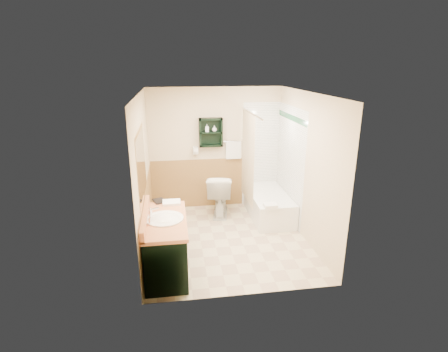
% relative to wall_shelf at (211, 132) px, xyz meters
% --- Properties ---
extents(floor, '(3.00, 3.00, 0.00)m').
position_rel_wall_shelf_xyz_m(floor, '(0.10, -1.41, -1.55)').
color(floor, beige).
rests_on(floor, ground).
extents(back_wall, '(2.60, 0.04, 2.40)m').
position_rel_wall_shelf_xyz_m(back_wall, '(0.10, 0.11, -0.35)').
color(back_wall, '#F7E8C1').
rests_on(back_wall, ground).
extents(left_wall, '(0.04, 3.00, 2.40)m').
position_rel_wall_shelf_xyz_m(left_wall, '(-1.22, -1.41, -0.35)').
color(left_wall, '#F7E8C1').
rests_on(left_wall, ground).
extents(right_wall, '(0.04, 3.00, 2.40)m').
position_rel_wall_shelf_xyz_m(right_wall, '(1.42, -1.41, -0.35)').
color(right_wall, '#F7E8C1').
rests_on(right_wall, ground).
extents(ceiling, '(2.60, 3.00, 0.04)m').
position_rel_wall_shelf_xyz_m(ceiling, '(0.10, -1.41, 0.87)').
color(ceiling, white).
rests_on(ceiling, back_wall).
extents(wainscot_left, '(2.98, 2.98, 1.00)m').
position_rel_wall_shelf_xyz_m(wainscot_left, '(-1.19, -1.41, -1.05)').
color(wainscot_left, '#A77A44').
rests_on(wainscot_left, left_wall).
extents(wainscot_back, '(2.58, 2.58, 1.00)m').
position_rel_wall_shelf_xyz_m(wainscot_back, '(0.10, 0.08, -1.05)').
color(wainscot_back, '#A77A44').
rests_on(wainscot_back, back_wall).
extents(mirror_frame, '(1.30, 1.30, 1.00)m').
position_rel_wall_shelf_xyz_m(mirror_frame, '(-1.17, -1.96, -0.05)').
color(mirror_frame, olive).
rests_on(mirror_frame, left_wall).
extents(mirror_glass, '(1.20, 1.20, 0.90)m').
position_rel_wall_shelf_xyz_m(mirror_glass, '(-1.17, -1.96, -0.05)').
color(mirror_glass, white).
rests_on(mirror_glass, left_wall).
extents(tile_right, '(1.50, 1.50, 2.10)m').
position_rel_wall_shelf_xyz_m(tile_right, '(1.38, -0.66, -0.50)').
color(tile_right, white).
rests_on(tile_right, right_wall).
extents(tile_back, '(0.95, 0.95, 2.10)m').
position_rel_wall_shelf_xyz_m(tile_back, '(1.13, 0.07, -0.50)').
color(tile_back, white).
rests_on(tile_back, back_wall).
extents(tile_accent, '(1.50, 1.50, 0.10)m').
position_rel_wall_shelf_xyz_m(tile_accent, '(1.37, -0.66, 0.35)').
color(tile_accent, '#164D2B').
rests_on(tile_accent, right_wall).
extents(wall_shelf, '(0.45, 0.15, 0.55)m').
position_rel_wall_shelf_xyz_m(wall_shelf, '(0.00, 0.00, 0.00)').
color(wall_shelf, black).
rests_on(wall_shelf, back_wall).
extents(hair_dryer, '(0.10, 0.24, 0.18)m').
position_rel_wall_shelf_xyz_m(hair_dryer, '(-0.30, 0.02, -0.35)').
color(hair_dryer, white).
rests_on(hair_dryer, back_wall).
extents(towel_bar, '(0.40, 0.06, 0.40)m').
position_rel_wall_shelf_xyz_m(towel_bar, '(0.45, 0.04, -0.20)').
color(towel_bar, white).
rests_on(towel_bar, back_wall).
extents(curtain_rod, '(0.03, 1.60, 0.03)m').
position_rel_wall_shelf_xyz_m(curtain_rod, '(0.63, -0.66, 0.45)').
color(curtain_rod, silver).
rests_on(curtain_rod, back_wall).
extents(shower_curtain, '(1.05, 1.05, 1.70)m').
position_rel_wall_shelf_xyz_m(shower_curtain, '(0.63, -0.48, -0.40)').
color(shower_curtain, beige).
rests_on(shower_curtain, curtain_rod).
extents(vanity, '(0.59, 1.26, 0.80)m').
position_rel_wall_shelf_xyz_m(vanity, '(-0.89, -2.19, -1.15)').
color(vanity, black).
rests_on(vanity, ground).
extents(bathtub, '(0.69, 1.50, 0.46)m').
position_rel_wall_shelf_xyz_m(bathtub, '(1.03, -0.56, -1.32)').
color(bathtub, white).
rests_on(bathtub, ground).
extents(toilet, '(0.60, 0.89, 0.81)m').
position_rel_wall_shelf_xyz_m(toilet, '(0.12, -0.36, -1.15)').
color(toilet, white).
rests_on(toilet, ground).
extents(counter_towel, '(0.27, 0.21, 0.04)m').
position_rel_wall_shelf_xyz_m(counter_towel, '(-0.79, -1.66, -0.73)').
color(counter_towel, white).
rests_on(counter_towel, vanity).
extents(vanity_book, '(0.16, 0.08, 0.22)m').
position_rel_wall_shelf_xyz_m(vanity_book, '(-1.06, -1.57, -0.64)').
color(vanity_book, black).
rests_on(vanity_book, vanity).
extents(tub_towel, '(0.22, 0.18, 0.07)m').
position_rel_wall_shelf_xyz_m(tub_towel, '(0.87, -1.26, -1.05)').
color(tub_towel, white).
rests_on(tub_towel, bathtub).
extents(soap_bottle_a, '(0.07, 0.15, 0.07)m').
position_rel_wall_shelf_xyz_m(soap_bottle_a, '(-0.07, -0.01, 0.05)').
color(soap_bottle_a, white).
rests_on(soap_bottle_a, wall_shelf).
extents(soap_bottle_b, '(0.10, 0.12, 0.09)m').
position_rel_wall_shelf_xyz_m(soap_bottle_b, '(0.07, -0.01, 0.06)').
color(soap_bottle_b, white).
rests_on(soap_bottle_b, wall_shelf).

